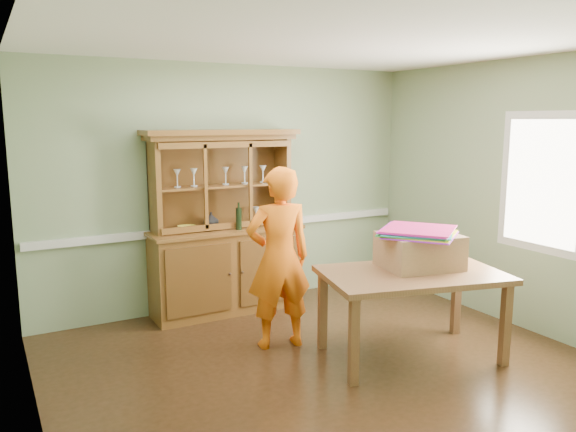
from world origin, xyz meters
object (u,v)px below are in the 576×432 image
dining_table (412,282)px  person (279,258)px  china_hutch (225,249)px  cardboard_box (419,251)px

dining_table → person: (-0.91, 0.78, 0.16)m
china_hutch → person: 1.17m
cardboard_box → person: size_ratio=0.39×
dining_table → cardboard_box: size_ratio=2.63×
china_hutch → person: bearing=-87.4°
person → cardboard_box: bearing=157.1°
china_hutch → dining_table: bearing=-63.6°
dining_table → person: size_ratio=1.03×
cardboard_box → china_hutch: bearing=121.2°
china_hutch → cardboard_box: size_ratio=3.02×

